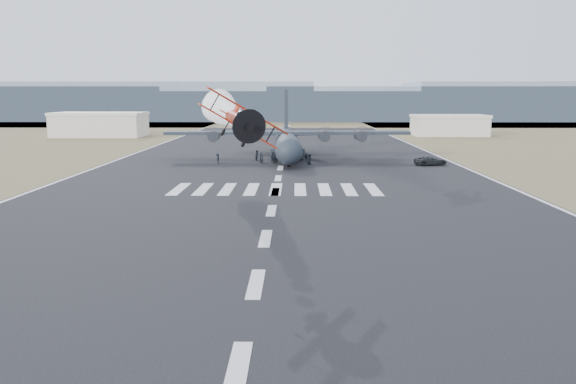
{
  "coord_description": "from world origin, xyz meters",
  "views": [
    {
      "loc": [
        2.45,
        -24.17,
        11.53
      ],
      "look_at": [
        1.84,
        22.86,
        4.0
      ],
      "focal_mm": 38.0,
      "sensor_mm": 36.0,
      "label": 1
    }
  ],
  "objects_px": {
    "crew_b": "(257,155)",
    "crew_d": "(306,158)",
    "crew_e": "(310,159)",
    "aerobatic_biplane": "(240,120)",
    "hangar_left": "(100,124)",
    "crew_a": "(261,158)",
    "crew_f": "(274,158)",
    "support_vehicle": "(431,161)",
    "crew_g": "(262,159)",
    "crew_h": "(273,157)",
    "hangar_right": "(449,125)",
    "transport_aircraft": "(287,141)",
    "crew_c": "(218,159)"
  },
  "relations": [
    {
      "from": "crew_b",
      "to": "crew_d",
      "type": "bearing_deg",
      "value": -75.92
    },
    {
      "from": "crew_e",
      "to": "aerobatic_biplane",
      "type": "bearing_deg",
      "value": -139.69
    },
    {
      "from": "hangar_left",
      "to": "crew_b",
      "type": "distance_m",
      "value": 78.11
    },
    {
      "from": "crew_a",
      "to": "crew_f",
      "type": "bearing_deg",
      "value": -21.78
    },
    {
      "from": "support_vehicle",
      "to": "crew_f",
      "type": "xyz_separation_m",
      "value": [
        -25.94,
        3.05,
        0.19
      ]
    },
    {
      "from": "crew_a",
      "to": "crew_g",
      "type": "height_order",
      "value": "crew_a"
    },
    {
      "from": "crew_d",
      "to": "aerobatic_biplane",
      "type": "bearing_deg",
      "value": -99.3
    },
    {
      "from": "crew_h",
      "to": "hangar_left",
      "type": "bearing_deg",
      "value": 148.69
    },
    {
      "from": "crew_b",
      "to": "crew_f",
      "type": "relative_size",
      "value": 0.97
    },
    {
      "from": "crew_a",
      "to": "crew_b",
      "type": "relative_size",
      "value": 1.01
    },
    {
      "from": "aerobatic_biplane",
      "to": "crew_a",
      "type": "relative_size",
      "value": 3.32
    },
    {
      "from": "hangar_right",
      "to": "transport_aircraft",
      "type": "height_order",
      "value": "transport_aircraft"
    },
    {
      "from": "hangar_right",
      "to": "crew_b",
      "type": "xyz_separation_m",
      "value": [
        -50.38,
        -66.86,
        -2.11
      ]
    },
    {
      "from": "support_vehicle",
      "to": "crew_d",
      "type": "relative_size",
      "value": 3.28
    },
    {
      "from": "crew_b",
      "to": "crew_a",
      "type": "bearing_deg",
      "value": -136.38
    },
    {
      "from": "crew_a",
      "to": "crew_h",
      "type": "xyz_separation_m",
      "value": [
        1.98,
        1.85,
        -0.02
      ]
    },
    {
      "from": "support_vehicle",
      "to": "crew_h",
      "type": "distance_m",
      "value": 26.6
    },
    {
      "from": "crew_a",
      "to": "crew_d",
      "type": "xyz_separation_m",
      "value": [
        7.71,
        1.65,
        -0.1
      ]
    },
    {
      "from": "transport_aircraft",
      "to": "aerobatic_biplane",
      "type": "bearing_deg",
      "value": -93.88
    },
    {
      "from": "hangar_right",
      "to": "transport_aircraft",
      "type": "bearing_deg",
      "value": -125.3
    },
    {
      "from": "aerobatic_biplane",
      "to": "crew_c",
      "type": "bearing_deg",
      "value": 89.13
    },
    {
      "from": "crew_g",
      "to": "support_vehicle",
      "type": "bearing_deg",
      "value": -136.27
    },
    {
      "from": "crew_e",
      "to": "crew_g",
      "type": "bearing_deg",
      "value": 131.81
    },
    {
      "from": "crew_a",
      "to": "support_vehicle",
      "type": "bearing_deg",
      "value": -38.91
    },
    {
      "from": "crew_a",
      "to": "aerobatic_biplane",
      "type": "bearing_deg",
      "value": -121.84
    },
    {
      "from": "hangar_right",
      "to": "crew_e",
      "type": "distance_m",
      "value": 83.81
    },
    {
      "from": "hangar_left",
      "to": "crew_a",
      "type": "height_order",
      "value": "hangar_left"
    },
    {
      "from": "crew_a",
      "to": "crew_f",
      "type": "xyz_separation_m",
      "value": [
        2.27,
        0.48,
        0.02
      ]
    },
    {
      "from": "hangar_left",
      "to": "crew_g",
      "type": "height_order",
      "value": "hangar_left"
    },
    {
      "from": "crew_d",
      "to": "crew_f",
      "type": "height_order",
      "value": "crew_f"
    },
    {
      "from": "hangar_left",
      "to": "crew_e",
      "type": "bearing_deg",
      "value": -50.12
    },
    {
      "from": "crew_h",
      "to": "crew_d",
      "type": "bearing_deg",
      "value": 18.51
    },
    {
      "from": "crew_d",
      "to": "crew_h",
      "type": "xyz_separation_m",
      "value": [
        -5.73,
        0.21,
        0.08
      ]
    },
    {
      "from": "crew_b",
      "to": "crew_h",
      "type": "bearing_deg",
      "value": -99.75
    },
    {
      "from": "transport_aircraft",
      "to": "crew_c",
      "type": "bearing_deg",
      "value": -145.2
    },
    {
      "from": "aerobatic_biplane",
      "to": "crew_d",
      "type": "relative_size",
      "value": 3.72
    },
    {
      "from": "crew_f",
      "to": "crew_h",
      "type": "distance_m",
      "value": 1.4
    },
    {
      "from": "crew_g",
      "to": "aerobatic_biplane",
      "type": "bearing_deg",
      "value": 138.64
    },
    {
      "from": "transport_aircraft",
      "to": "crew_d",
      "type": "xyz_separation_m",
      "value": [
        3.37,
        -5.93,
        -2.41
      ]
    },
    {
      "from": "crew_h",
      "to": "crew_b",
      "type": "bearing_deg",
      "value": 158.83
    },
    {
      "from": "crew_h",
      "to": "support_vehicle",
      "type": "bearing_deg",
      "value": 11.02
    },
    {
      "from": "hangar_right",
      "to": "crew_a",
      "type": "xyz_separation_m",
      "value": [
        -49.47,
        -71.3,
        -2.1
      ]
    },
    {
      "from": "crew_d",
      "to": "crew_g",
      "type": "distance_m",
      "value": 7.92
    },
    {
      "from": "crew_b",
      "to": "crew_g",
      "type": "xyz_separation_m",
      "value": [
        1.15,
        -5.42,
        -0.11
      ]
    },
    {
      "from": "hangar_right",
      "to": "crew_h",
      "type": "height_order",
      "value": "hangar_right"
    },
    {
      "from": "hangar_right",
      "to": "crew_g",
      "type": "relative_size",
      "value": 13.06
    },
    {
      "from": "crew_d",
      "to": "crew_h",
      "type": "bearing_deg",
      "value": 174.0
    },
    {
      "from": "crew_c",
      "to": "crew_f",
      "type": "height_order",
      "value": "crew_f"
    },
    {
      "from": "crew_c",
      "to": "support_vehicle",
      "type": "bearing_deg",
      "value": 102.21
    },
    {
      "from": "hangar_right",
      "to": "crew_e",
      "type": "height_order",
      "value": "hangar_right"
    }
  ]
}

